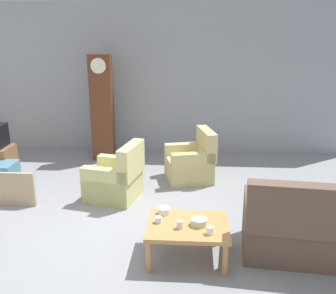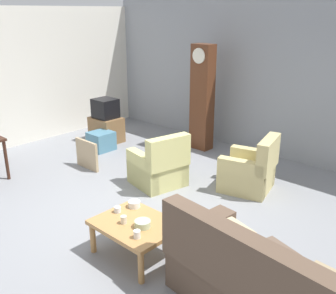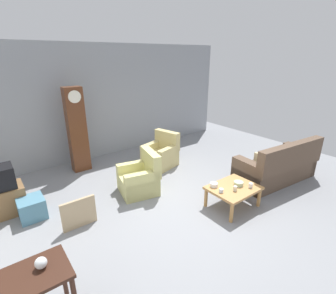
% 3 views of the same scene
% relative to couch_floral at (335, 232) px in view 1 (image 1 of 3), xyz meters
% --- Properties ---
extents(ground_plane, '(10.40, 10.40, 0.00)m').
position_rel_couch_floral_xyz_m(ground_plane, '(-2.42, 0.59, -0.36)').
color(ground_plane, gray).
extents(garage_door_wall, '(8.40, 0.16, 3.20)m').
position_rel_couch_floral_xyz_m(garage_door_wall, '(-2.42, 4.19, 1.24)').
color(garage_door_wall, gray).
rests_on(garage_door_wall, ground_plane).
extents(couch_floral, '(2.18, 1.09, 1.04)m').
position_rel_couch_floral_xyz_m(couch_floral, '(0.00, 0.00, 0.00)').
color(couch_floral, brown).
rests_on(couch_floral, ground_plane).
extents(armchair_olive_near, '(0.93, 0.91, 0.92)m').
position_rel_couch_floral_xyz_m(armchair_olive_near, '(-2.90, 1.54, -0.05)').
color(armchair_olive_near, '#CCC67A').
rests_on(armchair_olive_near, ground_plane).
extents(armchair_olive_far, '(0.95, 0.93, 0.92)m').
position_rel_couch_floral_xyz_m(armchair_olive_far, '(-1.70, 2.42, -0.05)').
color(armchair_olive_far, tan).
rests_on(armchair_olive_far, ground_plane).
extents(coffee_table_wood, '(0.96, 0.76, 0.43)m').
position_rel_couch_floral_xyz_m(coffee_table_wood, '(-1.72, -0.07, 0.02)').
color(coffee_table_wood, '#B27F47').
rests_on(coffee_table_wood, ground_plane).
extents(grandfather_clock, '(0.44, 0.30, 2.17)m').
position_rel_couch_floral_xyz_m(grandfather_clock, '(-3.54, 3.49, 0.74)').
color(grandfather_clock, '#562D19').
rests_on(grandfather_clock, ground_plane).
extents(framed_picture_leaning, '(0.60, 0.05, 0.54)m').
position_rel_couch_floral_xyz_m(framed_picture_leaning, '(-4.39, 1.16, -0.08)').
color(framed_picture_leaning, tan).
rests_on(framed_picture_leaning, ground_plane).
extents(storage_box_blue, '(0.44, 0.47, 0.39)m').
position_rel_couch_floral_xyz_m(storage_box_blue, '(-5.00, 1.96, -0.16)').
color(storage_box_blue, teal).
rests_on(storage_box_blue, ground_plane).
extents(cup_white_porcelain, '(0.08, 0.08, 0.09)m').
position_rel_couch_floral_xyz_m(cup_white_porcelain, '(-1.47, -0.28, 0.12)').
color(cup_white_porcelain, white).
rests_on(cup_white_porcelain, coffee_table_wood).
extents(cup_blue_rimmed, '(0.08, 0.08, 0.07)m').
position_rel_couch_floral_xyz_m(cup_blue_rimmed, '(-2.07, -0.05, 0.11)').
color(cup_blue_rimmed, silver).
rests_on(cup_blue_rimmed, coffee_table_wood).
extents(cup_cream_tall, '(0.07, 0.07, 0.09)m').
position_rel_couch_floral_xyz_m(cup_cream_tall, '(-1.81, -0.17, 0.12)').
color(cup_cream_tall, beige).
rests_on(cup_cream_tall, coffee_table_wood).
extents(bowl_white_stacked, '(0.15, 0.15, 0.08)m').
position_rel_couch_floral_xyz_m(bowl_white_stacked, '(-2.02, 0.18, 0.12)').
color(bowl_white_stacked, white).
rests_on(bowl_white_stacked, coffee_table_wood).
extents(bowl_shallow_green, '(0.19, 0.19, 0.08)m').
position_rel_couch_floral_xyz_m(bowl_shallow_green, '(-1.59, -0.08, 0.12)').
color(bowl_shallow_green, '#B2C69E').
rests_on(bowl_shallow_green, coffee_table_wood).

